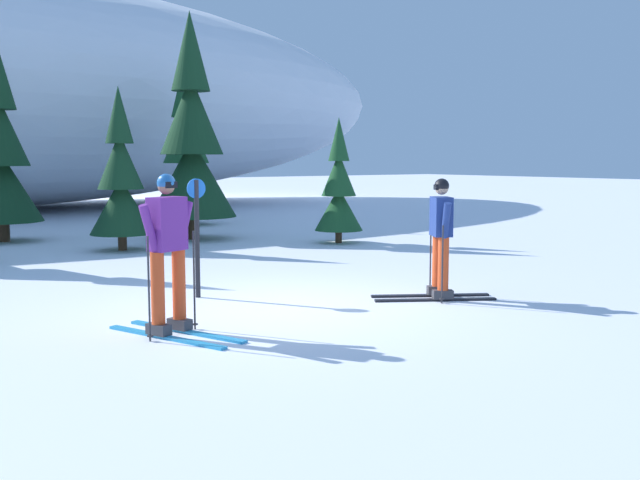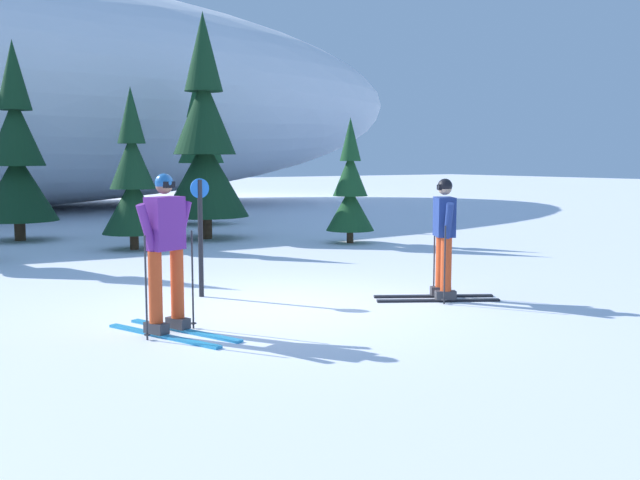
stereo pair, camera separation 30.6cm
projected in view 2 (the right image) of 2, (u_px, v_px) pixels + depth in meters
name	position (u px, v px, depth m)	size (l,w,h in m)	color
ground_plane	(280.00, 306.00, 9.86)	(120.00, 120.00, 0.00)	white
skier_purple_jacket	(166.00, 251.00, 8.24)	(0.99, 1.78, 1.80)	#2893CC
skier_navy_jacket	(443.00, 237.00, 10.26)	(1.69, 1.23, 1.69)	black
pine_tree_left	(17.00, 158.00, 17.54)	(1.83, 1.83, 4.75)	#47301E
pine_tree_center_left	(133.00, 182.00, 15.86)	(1.35, 1.35, 3.49)	#47301E
pine_tree_center_right	(205.00, 145.00, 17.95)	(2.11, 2.11, 5.47)	#47301E
pine_tree_right	(201.00, 156.00, 21.92)	(1.87, 1.87, 4.85)	#47301E
pine_tree_far_right	(350.00, 191.00, 17.14)	(1.13, 1.13, 2.92)	#47301E
trail_marker_post	(200.00, 231.00, 10.46)	(0.28, 0.07, 1.69)	black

